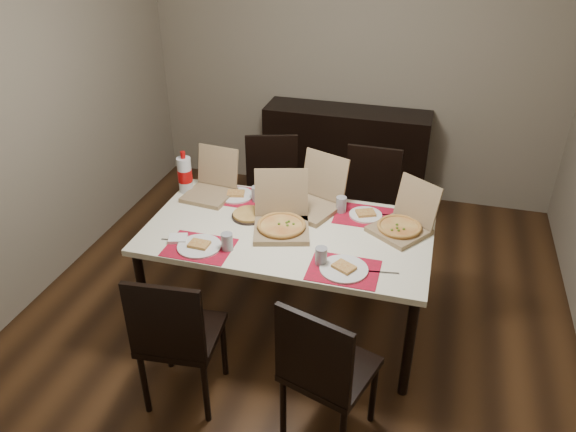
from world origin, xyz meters
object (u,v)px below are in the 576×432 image
object	(u,v)px
chair_far_right	(369,203)
pizza_box_center	(281,222)
dip_bowl	(302,220)
chair_near_left	(176,335)
sideboard	(345,156)
chair_near_right	(324,369)
dining_table	(288,238)
chair_far_left	(272,189)
soda_bottle	(185,175)

from	to	relation	value
chair_far_right	pizza_box_center	xyz separation A→B (m)	(-0.44, -0.93, 0.29)
dip_bowl	chair_near_left	bearing A→B (deg)	-115.20
chair_far_right	pizza_box_center	world-z (taller)	pizza_box_center
sideboard	chair_near_right	size ratio (longest dim) A/B	1.61
dining_table	chair_near_left	xyz separation A→B (m)	(-0.40, -0.85, -0.17)
chair_far_right	dining_table	bearing A→B (deg)	-113.19
chair_far_left	pizza_box_center	size ratio (longest dim) A/B	2.02
chair_near_left	dip_bowl	distance (m)	1.11
sideboard	chair_far_left	bearing A→B (deg)	-114.48
sideboard	chair_far_left	size ratio (longest dim) A/B	1.61
chair_far_left	pizza_box_center	xyz separation A→B (m)	(0.36, -0.95, 0.29)
pizza_box_center	chair_near_left	bearing A→B (deg)	-112.75
dining_table	dip_bowl	distance (m)	0.16
dip_bowl	dining_table	bearing A→B (deg)	-116.61
soda_bottle	chair_far_right	bearing A→B (deg)	26.35
chair_near_right	soda_bottle	distance (m)	1.79
chair_near_left	chair_near_right	bearing A→B (deg)	-1.92
chair_far_left	dining_table	bearing A→B (deg)	-67.02
chair_near_left	pizza_box_center	xyz separation A→B (m)	(0.36, 0.85, 0.29)
dining_table	chair_far_right	xyz separation A→B (m)	(0.40, 0.92, -0.17)
chair_near_left	chair_near_right	distance (m)	0.84
dip_bowl	pizza_box_center	bearing A→B (deg)	-129.11
chair_near_left	soda_bottle	xyz separation A→B (m)	(-0.45, 1.16, 0.37)
dining_table	soda_bottle	size ratio (longest dim) A/B	5.87
chair_near_right	soda_bottle	xyz separation A→B (m)	(-1.28, 1.19, 0.37)
dining_table	chair_near_right	xyz separation A→B (m)	(0.44, -0.88, -0.17)
chair_far_left	soda_bottle	bearing A→B (deg)	-125.07
sideboard	chair_far_right	world-z (taller)	chair_far_right
chair_far_right	chair_far_left	bearing A→B (deg)	178.67
dining_table	chair_far_left	xyz separation A→B (m)	(-0.40, 0.94, -0.17)
chair_near_right	chair_far_left	size ratio (longest dim) A/B	1.00
pizza_box_center	chair_near_right	bearing A→B (deg)	-61.31
dining_table	chair_far_right	bearing A→B (deg)	66.81
dining_table	soda_bottle	bearing A→B (deg)	159.82
sideboard	chair_far_right	size ratio (longest dim) A/B	1.61
chair_near_left	dining_table	bearing A→B (deg)	65.01
sideboard	soda_bottle	bearing A→B (deg)	-119.00
chair_near_left	chair_far_right	xyz separation A→B (m)	(0.79, 1.78, 0.00)
sideboard	dining_table	xyz separation A→B (m)	(-0.03, -1.89, 0.23)
sideboard	chair_far_left	xyz separation A→B (m)	(-0.43, -0.94, 0.06)
chair_near_left	pizza_box_center	bearing A→B (deg)	67.25
sideboard	pizza_box_center	world-z (taller)	pizza_box_center
sideboard	dip_bowl	bearing A→B (deg)	-88.99
dining_table	chair_near_right	world-z (taller)	chair_near_right
sideboard	chair_far_left	world-z (taller)	chair_far_left
pizza_box_center	dining_table	bearing A→B (deg)	6.87
chair_near_left	chair_far_left	bearing A→B (deg)	90.07
sideboard	soda_bottle	world-z (taller)	soda_bottle
chair_far_left	chair_far_right	world-z (taller)	same
dining_table	soda_bottle	distance (m)	0.92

